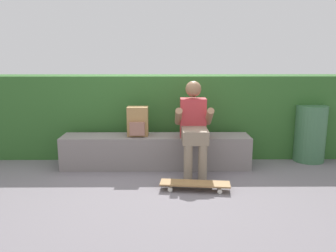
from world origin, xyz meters
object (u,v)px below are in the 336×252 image
Objects in this scene: person_skater at (194,124)px; trash_bin at (310,134)px; backpack_on_bench at (138,122)px; skateboard_near_person at (195,184)px; bench_main at (156,151)px.

person_skater is 1.82m from trash_bin.
backpack_on_bench is 2.52m from trash_bin.
person_skater is at bearing -14.99° from backpack_on_bench.
skateboard_near_person is 2.04× the size of backpack_on_bench.
trash_bin is (2.25, 0.27, 0.19)m from bench_main.
person_skater is 3.00× the size of backpack_on_bench.
trash_bin is at bearing 32.40° from skateboard_near_person.
person_skater is 1.47× the size of skateboard_near_person.
skateboard_near_person is 1.24m from backpack_on_bench.
bench_main is at bearing 2.22° from backpack_on_bench.
person_skater is at bearing -22.61° from bench_main.
backpack_on_bench is (-0.75, 0.20, -0.01)m from person_skater.
skateboard_near_person is at bearing -147.60° from trash_bin.
backpack_on_bench is (-0.24, -0.01, 0.42)m from bench_main.
trash_bin is at bearing 6.89° from bench_main.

